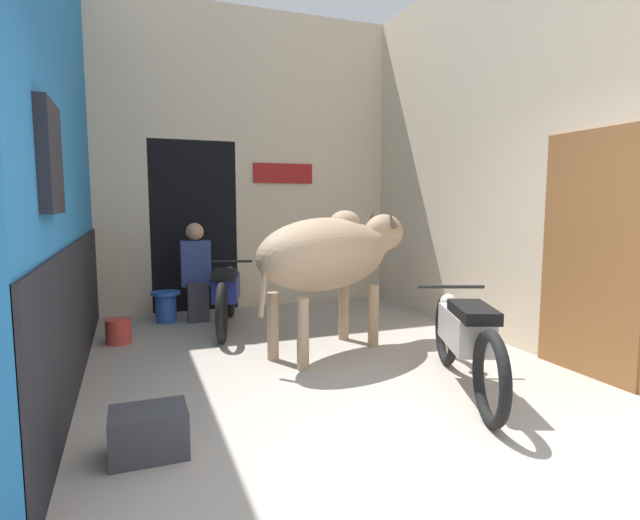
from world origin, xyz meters
The scene contains 11 objects.
ground_plane centered at (0.00, 0.00, 0.00)m, with size 30.00×30.00×0.00m, color #9E9389.
wall_left_shopfront centered at (-2.15, 2.35, 2.01)m, with size 0.25×4.71×4.15m.
wall_back_with_doorway centered at (-0.30, 4.98, 1.72)m, with size 4.12×0.93×4.15m.
wall_right_with_door centered at (2.15, 2.31, 2.05)m, with size 0.22×4.71×4.15m.
cow centered at (0.26, 2.28, 0.99)m, with size 2.07×1.37×1.42m.
motorcycle_near centered at (0.84, 0.91, 0.43)m, with size 0.86×1.82×0.77m.
motorcycle_far centered at (-0.57, 3.57, 0.43)m, with size 0.70×1.86×0.76m.
shopkeeper_seated centered at (-0.85, 4.15, 0.65)m, with size 0.37×0.34×1.24m.
plastic_stool centered at (-1.23, 4.15, 0.21)m, with size 0.36×0.36×0.39m.
crate centered at (-1.55, 0.71, 0.14)m, with size 0.44×0.32×0.28m.
bucket centered at (-1.77, 3.33, 0.13)m, with size 0.26×0.26×0.26m.
Camera 1 is at (-1.61, -2.27, 1.48)m, focal length 28.00 mm.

